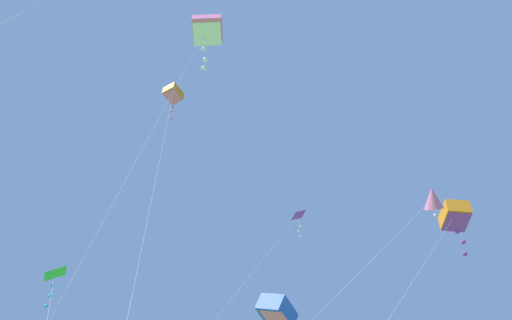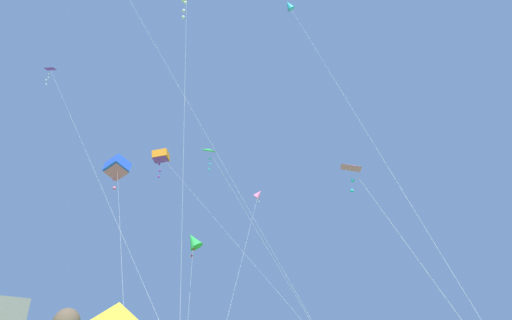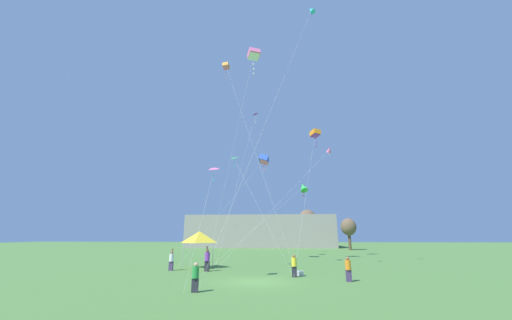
# 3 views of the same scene
# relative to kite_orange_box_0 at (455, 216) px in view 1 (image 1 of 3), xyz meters

# --- Properties ---
(kite_orange_box_0) EXTENTS (5.67, 19.39, 18.30)m
(kite_orange_box_0) POSITION_rel_kite_orange_box_0_xyz_m (0.00, 0.00, 0.00)
(kite_orange_box_0) COLOR silver
(kite_orange_box_0) RESTS_ON ground
(kite_orange_box_1) EXTENTS (8.67, 12.58, 26.43)m
(kite_orange_box_1) POSITION_rel_kite_orange_box_0_xyz_m (-12.71, -5.77, 8.23)
(kite_orange_box_1) COLOR silver
(kite_orange_box_1) RESTS_ON ground
(kite_purple_delta_4) EXTENTS (2.53, 19.65, 23.41)m
(kite_purple_delta_4) POSITION_rel_kite_orange_box_0_xyz_m (-9.38, 4.18, 5.01)
(kite_purple_delta_4) COLOR silver
(kite_purple_delta_4) RESTS_ON ground
(kite_pink_box_5) EXTENTS (4.69, 6.14, 25.84)m
(kite_pink_box_5) POSITION_rel_kite_orange_box_0_xyz_m (-8.50, -9.43, 7.40)
(kite_pink_box_5) COLOR silver
(kite_pink_box_5) RESTS_ON ground
(kite_green_delta_6) EXTENTS (5.72, 4.67, 10.65)m
(kite_green_delta_6) POSITION_rel_kite_orange_box_0_xyz_m (-10.09, -13.63, -7.44)
(kite_green_delta_6) COLOR silver
(kite_green_delta_6) RESTS_ON ground
(kite_pink_diamond_7) EXTENTS (11.78, 5.12, 12.54)m
(kite_pink_diamond_7) POSITION_rel_kite_orange_box_0_xyz_m (-0.13, -10.37, -5.70)
(kite_pink_diamond_7) COLOR silver
(kite_pink_diamond_7) RESTS_ON ground
(kite_blue_box_9) EXTENTS (8.04, 12.32, 13.54)m
(kite_blue_box_9) POSITION_rel_kite_orange_box_0_xyz_m (-7.55, -3.85, -4.92)
(kite_blue_box_9) COLOR silver
(kite_blue_box_9) RESTS_ON ground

